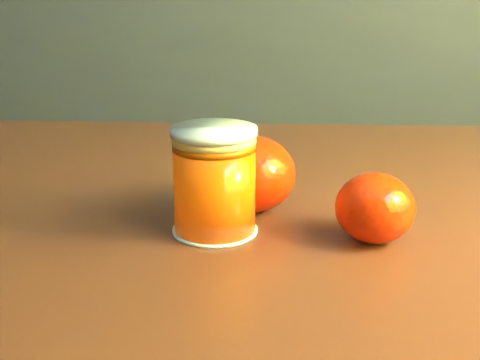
# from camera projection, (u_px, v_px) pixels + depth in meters

# --- Properties ---
(kitchen_counter) EXTENTS (3.15, 0.60, 0.90)m
(kitchen_counter) POSITION_uv_depth(u_px,v_px,m) (44.00, 133.00, 1.94)
(kitchen_counter) COLOR #4B4B50
(kitchen_counter) RESTS_ON ground
(table) EXTENTS (1.07, 0.84, 0.71)m
(table) POSITION_uv_depth(u_px,v_px,m) (325.00, 301.00, 0.63)
(table) COLOR #622C18
(table) RESTS_ON ground
(juice_glass) EXTENTS (0.07, 0.07, 0.09)m
(juice_glass) POSITION_uv_depth(u_px,v_px,m) (214.00, 182.00, 0.54)
(juice_glass) COLOR #F14A04
(juice_glass) RESTS_ON table
(orange_front) EXTENTS (0.08, 0.08, 0.07)m
(orange_front) POSITION_uv_depth(u_px,v_px,m) (252.00, 174.00, 0.59)
(orange_front) COLOR red
(orange_front) RESTS_ON table
(orange_back) EXTENTS (0.07, 0.07, 0.06)m
(orange_back) POSITION_uv_depth(u_px,v_px,m) (375.00, 208.00, 0.52)
(orange_back) COLOR red
(orange_back) RESTS_ON table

